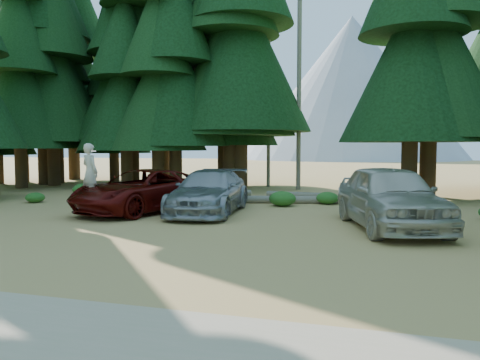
{
  "coord_description": "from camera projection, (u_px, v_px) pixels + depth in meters",
  "views": [
    {
      "loc": [
        4.77,
        -10.66,
        2.29
      ],
      "look_at": [
        0.65,
        3.6,
        1.25
      ],
      "focal_mm": 35.0,
      "sensor_mm": 36.0,
      "label": 1
    }
  ],
  "objects": [
    {
      "name": "log_left",
      "position": [
        207.0,
        194.0,
        21.62
      ],
      "size": [
        3.83,
        2.09,
        0.29
      ],
      "primitive_type": "cylinder",
      "rotation": [
        0.0,
        1.57,
        0.46
      ],
      "color": "#6D6557",
      "rests_on": "ground"
    },
    {
      "name": "ground",
      "position": [
        175.0,
        239.0,
        11.7
      ],
      "size": [
        160.0,
        160.0,
        0.0
      ],
      "primitive_type": "plane",
      "color": "tan",
      "rests_on": "ground"
    },
    {
      "name": "snag_back",
      "position": [
        269.0,
        100.0,
        27.01
      ],
      "size": [
        0.2,
        0.2,
        10.0
      ],
      "primitive_type": "cylinder",
      "color": "#6D6557",
      "rests_on": "ground"
    },
    {
      "name": "silver_minivan_right",
      "position": [
        390.0,
        196.0,
        13.16
      ],
      "size": [
        3.55,
        5.72,
        1.82
      ],
      "primitive_type": "imported",
      "rotation": [
        0.0,
        0.0,
        0.28
      ],
      "color": "beige",
      "rests_on": "ground"
    },
    {
      "name": "shrub_edge_west",
      "position": [
        35.0,
        198.0,
        19.37
      ],
      "size": [
        0.77,
        0.77,
        0.42
      ],
      "primitive_type": "ellipsoid",
      "color": "#225C1B",
      "rests_on": "ground"
    },
    {
      "name": "shrub_right",
      "position": [
        327.0,
        198.0,
        18.85
      ],
      "size": [
        0.9,
        0.9,
        0.49
      ],
      "primitive_type": "ellipsoid",
      "color": "#225C1B",
      "rests_on": "ground"
    },
    {
      "name": "snag_front",
      "position": [
        299.0,
        78.0,
        24.95
      ],
      "size": [
        0.24,
        0.24,
        12.0
      ],
      "primitive_type": "cylinder",
      "color": "#6D6557",
      "rests_on": "ground"
    },
    {
      "name": "shrub_left",
      "position": [
        119.0,
        196.0,
        19.52
      ],
      "size": [
        0.87,
        0.87,
        0.48
      ],
      "primitive_type": "ellipsoid",
      "color": "#225C1B",
      "rests_on": "ground"
    },
    {
      "name": "mountain_peak",
      "position": [
        339.0,
        97.0,
        96.1
      ],
      "size": [
        48.0,
        50.0,
        28.0
      ],
      "color": "#989BA1",
      "rests_on": "ground"
    },
    {
      "name": "shrub_far_left",
      "position": [
        85.0,
        190.0,
        22.01
      ],
      "size": [
        1.1,
        1.1,
        0.61
      ],
      "primitive_type": "ellipsoid",
      "color": "#225C1B",
      "rests_on": "ground"
    },
    {
      "name": "log_right",
      "position": [
        282.0,
        200.0,
        19.12
      ],
      "size": [
        4.78,
        1.38,
        0.31
      ],
      "primitive_type": "cylinder",
      "rotation": [
        0.0,
        1.57,
        0.22
      ],
      "color": "#6D6557",
      "rests_on": "ground"
    },
    {
      "name": "red_pickup",
      "position": [
        143.0,
        191.0,
        16.6
      ],
      "size": [
        3.96,
        5.92,
        1.51
      ],
      "primitive_type": "imported",
      "rotation": [
        0.0,
        0.0,
        -0.29
      ],
      "color": "#540A07",
      "rests_on": "ground"
    },
    {
      "name": "shrub_center_left",
      "position": [
        282.0,
        199.0,
        18.23
      ],
      "size": [
        1.05,
        1.05,
        0.58
      ],
      "primitive_type": "ellipsoid",
      "color": "#225C1B",
      "rests_on": "ground"
    },
    {
      "name": "shrub_far_right",
      "position": [
        401.0,
        194.0,
        19.34
      ],
      "size": [
        1.27,
        1.27,
        0.7
      ],
      "primitive_type": "ellipsoid",
      "color": "#225C1B",
      "rests_on": "ground"
    },
    {
      "name": "forest_belt_north",
      "position": [
        285.0,
        188.0,
        26.07
      ],
      "size": [
        36.0,
        7.0,
        22.0
      ],
      "primitive_type": null,
      "color": "black",
      "rests_on": "ground"
    },
    {
      "name": "silver_minivan_center",
      "position": [
        209.0,
        192.0,
        16.24
      ],
      "size": [
        2.55,
        5.32,
        1.49
      ],
      "primitive_type": "imported",
      "rotation": [
        0.0,
        0.0,
        0.09
      ],
      "color": "#9D9FA5",
      "rests_on": "ground"
    },
    {
      "name": "log_mid",
      "position": [
        299.0,
        195.0,
        21.34
      ],
      "size": [
        3.08,
        0.51,
        0.25
      ],
      "primitive_type": "cylinder",
      "rotation": [
        0.0,
        1.57,
        -0.09
      ],
      "color": "#6D6557",
      "rests_on": "ground"
    },
    {
      "name": "frisbee_player",
      "position": [
        90.0,
        172.0,
        15.69
      ],
      "size": [
        0.83,
        0.71,
        1.94
      ],
      "rotation": [
        0.0,
        0.0,
        2.74
      ],
      "color": "beige",
      "rests_on": "ground"
    },
    {
      "name": "shrub_center_right",
      "position": [
        237.0,
        191.0,
        21.63
      ],
      "size": [
        0.93,
        0.93,
        0.51
      ],
      "primitive_type": "ellipsoid",
      "color": "#225C1B",
      "rests_on": "ground"
    }
  ]
}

